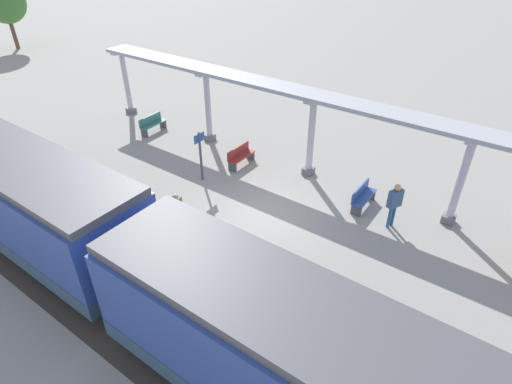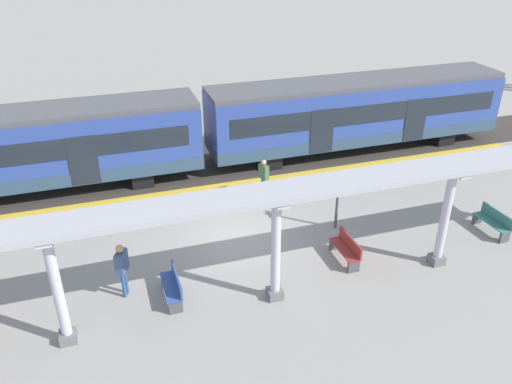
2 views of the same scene
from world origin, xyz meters
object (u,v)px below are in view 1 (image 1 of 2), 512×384
object	(u,v)px
bench_mid_platform	(152,124)
platform_info_sign	(200,152)
canopy_pillar_second	(460,181)
canopy_pillar_third	(311,137)
bench_extra_slot	(362,196)
canopy_pillar_fourth	(208,107)
canopy_pillar_fifth	(126,83)
bench_far_end	(240,156)
passenger_by_the_benches	(395,201)
passenger_waiting_near_edge	(177,209)

from	to	relation	value
bench_mid_platform	platform_info_sign	xyz separation A→B (m)	(-2.02, -5.23, 0.89)
canopy_pillar_second	canopy_pillar_third	xyz separation A→B (m)	(0.00, 5.87, 0.00)
bench_mid_platform	bench_extra_slot	world-z (taller)	same
canopy_pillar_fourth	bench_mid_platform	world-z (taller)	canopy_pillar_fourth
canopy_pillar_second	platform_info_sign	size ratio (longest dim) A/B	1.58
canopy_pillar_fifth	bench_far_end	distance (m)	8.83
canopy_pillar_second	canopy_pillar_third	distance (m)	5.87
canopy_pillar_third	passenger_by_the_benches	xyz separation A→B (m)	(-1.49, -4.22, -0.65)
passenger_waiting_near_edge	bench_far_end	bearing A→B (deg)	12.98
canopy_pillar_second	bench_far_end	size ratio (longest dim) A/B	2.31
canopy_pillar_third	canopy_pillar_fourth	bearing A→B (deg)	90.00
passenger_waiting_near_edge	bench_mid_platform	bearing A→B (deg)	53.48
canopy_pillar_second	passenger_waiting_near_edge	size ratio (longest dim) A/B	2.16
canopy_pillar_third	bench_far_end	distance (m)	3.35
canopy_pillar_second	platform_info_sign	bearing A→B (deg)	107.97
canopy_pillar_fourth	passenger_waiting_near_edge	size ratio (longest dim) A/B	2.16
canopy_pillar_second	passenger_by_the_benches	distance (m)	2.32
canopy_pillar_third	canopy_pillar_fourth	distance (m)	5.63
canopy_pillar_fourth	canopy_pillar_fifth	bearing A→B (deg)	90.00
bench_far_end	passenger_waiting_near_edge	xyz separation A→B (m)	(-5.07, -1.17, 0.56)
canopy_pillar_fifth	bench_extra_slot	size ratio (longest dim) A/B	2.31
bench_extra_slot	platform_info_sign	size ratio (longest dim) A/B	0.68
passenger_by_the_benches	bench_mid_platform	bearing A→B (deg)	87.82
passenger_waiting_near_edge	canopy_pillar_fifth	bearing A→B (deg)	58.00
platform_info_sign	passenger_by_the_benches	xyz separation A→B (m)	(1.52, -7.66, -0.21)
bench_mid_platform	passenger_waiting_near_edge	xyz separation A→B (m)	(-5.14, -6.95, 0.56)
canopy_pillar_fifth	bench_far_end	world-z (taller)	canopy_pillar_fifth
canopy_pillar_third	bench_far_end	bearing A→B (deg)	110.48
bench_far_end	passenger_waiting_near_edge	size ratio (longest dim) A/B	0.94
bench_far_end	passenger_waiting_near_edge	distance (m)	5.23
canopy_pillar_fifth	bench_mid_platform	size ratio (longest dim) A/B	2.29
bench_far_end	passenger_by_the_benches	xyz separation A→B (m)	(-0.42, -7.10, 0.67)
canopy_pillar_second	bench_mid_platform	bearing A→B (deg)	93.95
bench_mid_platform	canopy_pillar_second	bearing A→B (deg)	-86.05
platform_info_sign	bench_far_end	bearing A→B (deg)	-15.87
canopy_pillar_fifth	platform_info_sign	size ratio (longest dim) A/B	1.58
canopy_pillar_fourth	bench_extra_slot	xyz separation A→B (m)	(-0.91, -8.49, -1.32)
bench_mid_platform	bench_far_end	distance (m)	5.78
canopy_pillar_third	bench_mid_platform	distance (m)	8.82
platform_info_sign	passenger_waiting_near_edge	size ratio (longest dim) A/B	1.37
bench_extra_slot	passenger_waiting_near_edge	distance (m)	6.98
canopy_pillar_third	canopy_pillar_fifth	size ratio (longest dim) A/B	1.00
canopy_pillar_fifth	bench_mid_platform	distance (m)	3.33
bench_extra_slot	passenger_waiting_near_edge	world-z (taller)	passenger_waiting_near_edge
canopy_pillar_second	canopy_pillar_fourth	bearing A→B (deg)	90.00
bench_mid_platform	bench_extra_slot	xyz separation A→B (m)	(0.10, -11.53, 0.00)
canopy_pillar_fourth	bench_mid_platform	size ratio (longest dim) A/B	2.29
canopy_pillar_third	canopy_pillar_second	bearing A→B (deg)	-90.00
bench_mid_platform	passenger_waiting_near_edge	bearing A→B (deg)	-126.52
bench_far_end	passenger_waiting_near_edge	bearing A→B (deg)	-167.02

